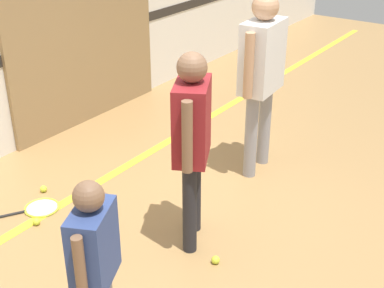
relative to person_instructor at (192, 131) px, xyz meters
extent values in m
plane|color=#A87F4C|center=(0.18, 0.11, -0.99)|extent=(16.00, 16.00, 0.00)
cube|color=#2D2823|center=(0.18, 2.51, 0.03)|extent=(16.00, 0.01, 0.12)
cube|color=#93754C|center=(1.33, 2.48, -0.15)|extent=(2.29, 0.05, 1.68)
cube|color=yellow|center=(0.18, 1.28, -0.99)|extent=(14.40, 0.10, 0.01)
cylinder|color=#232328|center=(-0.13, -0.07, -0.61)|extent=(0.11, 0.11, 0.77)
cylinder|color=#232328|center=(0.13, 0.07, -0.61)|extent=(0.11, 0.11, 0.77)
cube|color=maroon|center=(0.00, 0.00, 0.08)|extent=(0.51, 0.43, 0.61)
sphere|color=brown|center=(0.00, 0.00, 0.50)|extent=(0.22, 0.22, 0.22)
cylinder|color=brown|center=(-0.23, -0.12, 0.07)|extent=(0.08, 0.08, 0.55)
cylinder|color=brown|center=(0.23, 0.12, 0.07)|extent=(0.08, 0.08, 0.55)
cube|color=#334784|center=(-1.30, -0.24, -0.15)|extent=(0.40, 0.33, 0.48)
sphere|color=brown|center=(-1.30, -0.24, 0.18)|extent=(0.18, 0.18, 0.18)
cylinder|color=brown|center=(-1.49, -0.33, -0.15)|extent=(0.06, 0.06, 0.43)
cylinder|color=brown|center=(-1.11, -0.15, -0.15)|extent=(0.06, 0.06, 0.43)
cylinder|color=gray|center=(1.53, 0.17, -0.56)|extent=(0.12, 0.12, 0.86)
cylinder|color=gray|center=(1.20, 0.15, -0.56)|extent=(0.12, 0.12, 0.86)
cube|color=silver|center=(1.37, 0.16, 0.20)|extent=(0.52, 0.31, 0.68)
sphere|color=tan|center=(1.37, 0.16, 0.67)|extent=(0.25, 0.25, 0.25)
cylinder|color=tan|center=(1.66, 0.18, 0.19)|extent=(0.09, 0.09, 0.61)
cylinder|color=tan|center=(1.07, 0.14, 0.19)|extent=(0.09, 0.09, 0.61)
torus|color=#C6D838|center=(-0.43, 1.37, -0.98)|extent=(0.44, 0.44, 0.02)
cylinder|color=silver|center=(-0.43, 1.37, -0.98)|extent=(0.28, 0.28, 0.01)
cylinder|color=black|center=(-0.65, 1.51, -0.98)|extent=(0.22, 0.14, 0.02)
sphere|color=#CCE038|center=(-0.16, -0.34, -0.96)|extent=(0.07, 0.07, 0.07)
sphere|color=#CCE038|center=(-0.22, 1.58, -0.96)|extent=(0.07, 0.07, 0.07)
sphere|color=#CCE038|center=(-0.62, 1.21, -0.96)|extent=(0.07, 0.07, 0.07)
camera|label=1|loc=(-2.96, -2.10, 1.71)|focal=50.00mm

